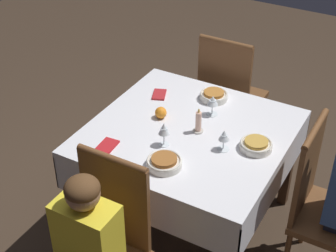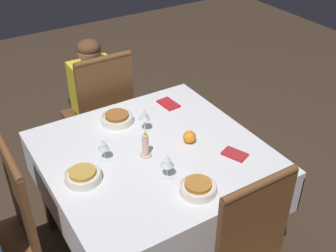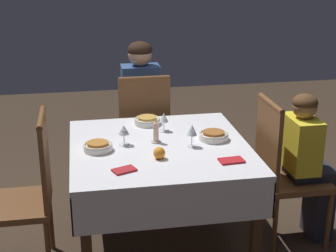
{
  "view_description": "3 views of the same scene",
  "coord_description": "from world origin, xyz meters",
  "px_view_note": "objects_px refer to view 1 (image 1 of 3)",
  "views": [
    {
      "loc": [
        2.23,
        1.11,
        2.49
      ],
      "look_at": [
        0.1,
        -0.09,
        0.8
      ],
      "focal_mm": 55.0,
      "sensor_mm": 36.0,
      "label": 1
    },
    {
      "loc": [
        -1.59,
        0.88,
        2.11
      ],
      "look_at": [
        -0.0,
        -0.09,
        0.87
      ],
      "focal_mm": 45.0,
      "sensor_mm": 36.0,
      "label": 2
    },
    {
      "loc": [
        -0.47,
        -2.99,
        1.95
      ],
      "look_at": [
        0.04,
        -0.1,
        0.9
      ],
      "focal_mm": 55.0,
      "sensor_mm": 36.0,
      "label": 3
    }
  ],
  "objects_px": {
    "chair_west": "(229,92)",
    "orange_fruit": "(161,113)",
    "dining_table": "(189,143)",
    "bowl_north": "(256,145)",
    "chair_east": "(104,242)",
    "bowl_east": "(164,162)",
    "chair_north": "(323,202)",
    "candle_centerpiece": "(198,123)",
    "napkin_spare_side": "(107,146)",
    "wine_glass_west": "(213,101)",
    "napkin_red_folded": "(159,94)",
    "bowl_west": "(214,95)",
    "wine_glass_north": "(224,136)",
    "wine_glass_east": "(164,129)"
  },
  "relations": [
    {
      "from": "chair_west",
      "to": "orange_fruit",
      "type": "xyz_separation_m",
      "value": [
        0.79,
        -0.12,
        0.23
      ]
    },
    {
      "from": "dining_table",
      "to": "bowl_north",
      "type": "xyz_separation_m",
      "value": [
        -0.02,
        0.41,
        0.12
      ]
    },
    {
      "from": "chair_east",
      "to": "bowl_east",
      "type": "relative_size",
      "value": 5.24
    },
    {
      "from": "chair_west",
      "to": "chair_east",
      "type": "bearing_deg",
      "value": 91.57
    },
    {
      "from": "chair_north",
      "to": "orange_fruit",
      "type": "bearing_deg",
      "value": 88.11
    },
    {
      "from": "bowl_north",
      "to": "orange_fruit",
      "type": "height_order",
      "value": "orange_fruit"
    },
    {
      "from": "chair_west",
      "to": "candle_centerpiece",
      "type": "distance_m",
      "value": 0.86
    },
    {
      "from": "dining_table",
      "to": "bowl_north",
      "type": "bearing_deg",
      "value": 93.1
    },
    {
      "from": "napkin_spare_side",
      "to": "dining_table",
      "type": "bearing_deg",
      "value": 138.73
    },
    {
      "from": "dining_table",
      "to": "chair_north",
      "type": "bearing_deg",
      "value": 90.06
    },
    {
      "from": "orange_fruit",
      "to": "napkin_spare_side",
      "type": "xyz_separation_m",
      "value": [
        0.41,
        -0.12,
        -0.03
      ]
    },
    {
      "from": "wine_glass_west",
      "to": "napkin_red_folded",
      "type": "height_order",
      "value": "wine_glass_west"
    },
    {
      "from": "candle_centerpiece",
      "to": "orange_fruit",
      "type": "relative_size",
      "value": 2.2
    },
    {
      "from": "chair_east",
      "to": "bowl_west",
      "type": "relative_size",
      "value": 5.61
    },
    {
      "from": "chair_east",
      "to": "wine_glass_west",
      "type": "xyz_separation_m",
      "value": [
        -1.04,
        0.09,
        0.29
      ]
    },
    {
      "from": "bowl_west",
      "to": "wine_glass_west",
      "type": "bearing_deg",
      "value": 22.07
    },
    {
      "from": "bowl_north",
      "to": "wine_glass_north",
      "type": "xyz_separation_m",
      "value": [
        0.09,
        -0.16,
        0.06
      ]
    },
    {
      "from": "chair_north",
      "to": "wine_glass_west",
      "type": "distance_m",
      "value": 0.87
    },
    {
      "from": "wine_glass_east",
      "to": "dining_table",
      "type": "bearing_deg",
      "value": 163.39
    },
    {
      "from": "chair_north",
      "to": "candle_centerpiece",
      "type": "xyz_separation_m",
      "value": [
        -0.01,
        -0.78,
        0.26
      ]
    },
    {
      "from": "wine_glass_east",
      "to": "bowl_west",
      "type": "xyz_separation_m",
      "value": [
        -0.59,
        0.04,
        -0.08
      ]
    },
    {
      "from": "chair_north",
      "to": "napkin_spare_side",
      "type": "distance_m",
      "value": 1.24
    },
    {
      "from": "wine_glass_west",
      "to": "orange_fruit",
      "type": "xyz_separation_m",
      "value": [
        0.18,
        -0.26,
        -0.06
      ]
    },
    {
      "from": "candle_centerpiece",
      "to": "chair_north",
      "type": "bearing_deg",
      "value": 89.02
    },
    {
      "from": "dining_table",
      "to": "chair_west",
      "type": "relative_size",
      "value": 1.13
    },
    {
      "from": "wine_glass_north",
      "to": "bowl_west",
      "type": "height_order",
      "value": "wine_glass_north"
    },
    {
      "from": "chair_east",
      "to": "napkin_spare_side",
      "type": "bearing_deg",
      "value": 122.11
    },
    {
      "from": "dining_table",
      "to": "wine_glass_east",
      "type": "height_order",
      "value": "wine_glass_east"
    },
    {
      "from": "chair_east",
      "to": "wine_glass_east",
      "type": "height_order",
      "value": "chair_east"
    },
    {
      "from": "bowl_east",
      "to": "candle_centerpiece",
      "type": "relative_size",
      "value": 1.22
    },
    {
      "from": "napkin_red_folded",
      "to": "wine_glass_east",
      "type": "bearing_deg",
      "value": 32.98
    },
    {
      "from": "wine_glass_north",
      "to": "bowl_east",
      "type": "distance_m",
      "value": 0.37
    },
    {
      "from": "dining_table",
      "to": "wine_glass_west",
      "type": "relative_size",
      "value": 8.59
    },
    {
      "from": "candle_centerpiece",
      "to": "napkin_spare_side",
      "type": "xyz_separation_m",
      "value": [
        0.39,
        -0.38,
        -0.05
      ]
    },
    {
      "from": "chair_north",
      "to": "dining_table",
      "type": "bearing_deg",
      "value": 90.06
    },
    {
      "from": "chair_east",
      "to": "candle_centerpiece",
      "type": "xyz_separation_m",
      "value": [
        -0.84,
        0.1,
        0.26
      ]
    },
    {
      "from": "wine_glass_north",
      "to": "wine_glass_east",
      "type": "height_order",
      "value": "wine_glass_east"
    },
    {
      "from": "dining_table",
      "to": "napkin_red_folded",
      "type": "xyz_separation_m",
      "value": [
        -0.26,
        -0.35,
        0.1
      ]
    },
    {
      "from": "napkin_spare_side",
      "to": "chair_east",
      "type": "bearing_deg",
      "value": 32.11
    },
    {
      "from": "chair_east",
      "to": "bowl_west",
      "type": "distance_m",
      "value": 1.23
    },
    {
      "from": "wine_glass_east",
      "to": "napkin_red_folded",
      "type": "relative_size",
      "value": 0.98
    },
    {
      "from": "wine_glass_north",
      "to": "chair_west",
      "type": "bearing_deg",
      "value": -158.98
    },
    {
      "from": "chair_west",
      "to": "bowl_east",
      "type": "xyz_separation_m",
      "value": [
        1.19,
        0.13,
        0.22
      ]
    },
    {
      "from": "wine_glass_west",
      "to": "bowl_north",
      "type": "bearing_deg",
      "value": 61.46
    },
    {
      "from": "chair_east",
      "to": "candle_centerpiece",
      "type": "height_order",
      "value": "chair_east"
    },
    {
      "from": "bowl_west",
      "to": "wine_glass_east",
      "type": "bearing_deg",
      "value": -3.49
    },
    {
      "from": "bowl_west",
      "to": "napkin_spare_side",
      "type": "bearing_deg",
      "value": -21.85
    },
    {
      "from": "chair_west",
      "to": "bowl_east",
      "type": "distance_m",
      "value": 1.22
    },
    {
      "from": "chair_north",
      "to": "wine_glass_north",
      "type": "distance_m",
      "value": 0.65
    },
    {
      "from": "dining_table",
      "to": "bowl_north",
      "type": "height_order",
      "value": "bowl_north"
    }
  ]
}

